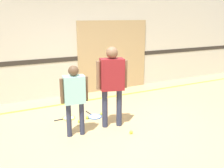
# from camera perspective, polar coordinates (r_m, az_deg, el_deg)

# --- Properties ---
(ground_plane) EXTENTS (16.00, 16.00, 0.00)m
(ground_plane) POSITION_cam_1_polar(r_m,az_deg,el_deg) (5.00, 1.59, -10.43)
(ground_plane) COLOR tan
(wall_back) EXTENTS (16.00, 0.07, 3.20)m
(wall_back) POSITION_cam_1_polar(r_m,az_deg,el_deg) (6.97, -8.91, 10.41)
(wall_back) COLOR beige
(wall_back) RESTS_ON ground_plane
(wall_panel) EXTENTS (2.20, 0.05, 2.05)m
(wall_panel) POSITION_cam_1_polar(r_m,az_deg,el_deg) (7.45, 0.27, 6.46)
(wall_panel) COLOR tan
(wall_panel) RESTS_ON ground_plane
(floor_stripe) EXTENTS (14.40, 0.10, 0.01)m
(floor_stripe) POSITION_cam_1_polar(r_m,az_deg,el_deg) (6.64, -6.41, -3.83)
(floor_stripe) COLOR yellow
(floor_stripe) RESTS_ON ground_plane
(person_instructor) EXTENTS (0.60, 0.35, 1.61)m
(person_instructor) POSITION_cam_1_polar(r_m,az_deg,el_deg) (4.83, 0.00, 1.26)
(person_instructor) COLOR #2D334C
(person_instructor) RESTS_ON ground_plane
(person_student_left) EXTENTS (0.50, 0.25, 1.33)m
(person_student_left) POSITION_cam_1_polar(r_m,az_deg,el_deg) (4.53, -8.60, -2.12)
(person_student_left) COLOR #2D334C
(person_student_left) RESTS_ON ground_plane
(racket_spare_on_floor) EXTENTS (0.35, 0.57, 0.03)m
(racket_spare_on_floor) POSITION_cam_1_polar(r_m,az_deg,el_deg) (5.61, -4.05, -7.37)
(racket_spare_on_floor) COLOR blue
(racket_spare_on_floor) RESTS_ON ground_plane
(racket_second_spare) EXTENTS (0.47, 0.28, 0.03)m
(racket_second_spare) POSITION_cam_1_polar(r_m,az_deg,el_deg) (5.59, -10.04, -7.66)
(racket_second_spare) COLOR #C6D838
(racket_second_spare) RESTS_ON ground_plane
(tennis_ball_near_instructor) EXTENTS (0.07, 0.07, 0.07)m
(tennis_ball_near_instructor) POSITION_cam_1_polar(r_m,az_deg,el_deg) (4.84, 4.37, -10.92)
(tennis_ball_near_instructor) COLOR #CCE038
(tennis_ball_near_instructor) RESTS_ON ground_plane
(tennis_ball_by_spare_racket) EXTENTS (0.07, 0.07, 0.07)m
(tennis_ball_by_spare_racket) POSITION_cam_1_polar(r_m,az_deg,el_deg) (5.50, -5.71, -7.64)
(tennis_ball_by_spare_racket) COLOR #CCE038
(tennis_ball_by_spare_racket) RESTS_ON ground_plane
(tennis_ball_stray_left) EXTENTS (0.07, 0.07, 0.07)m
(tennis_ball_stray_left) POSITION_cam_1_polar(r_m,az_deg,el_deg) (5.68, -2.40, -6.80)
(tennis_ball_stray_left) COLOR #CCE038
(tennis_ball_stray_left) RESTS_ON ground_plane
(tennis_ball_stray_right) EXTENTS (0.07, 0.07, 0.07)m
(tennis_ball_stray_right) POSITION_cam_1_polar(r_m,az_deg,el_deg) (5.33, -7.47, -8.44)
(tennis_ball_stray_right) COLOR #CCE038
(tennis_ball_stray_right) RESTS_ON ground_plane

